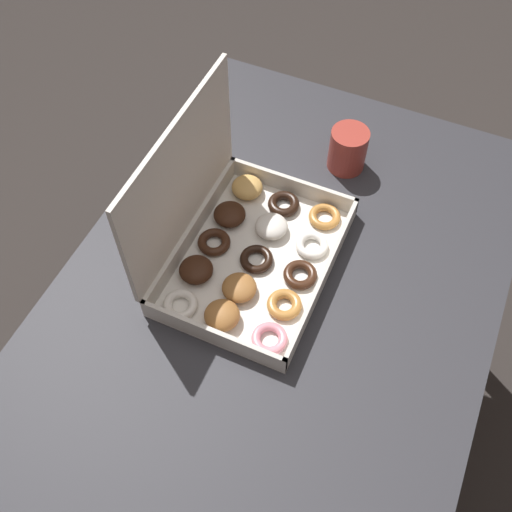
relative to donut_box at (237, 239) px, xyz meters
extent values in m
plane|color=#2D2826|center=(-0.04, -0.10, -0.77)|extent=(8.00, 8.00, 0.00)
cube|color=#2D2D33|center=(-0.04, -0.10, -0.07)|extent=(1.09, 0.75, 0.03)
cylinder|color=#2D2D33|center=(0.46, -0.42, -0.43)|extent=(0.06, 0.06, 0.69)
cylinder|color=#2D2D33|center=(0.46, 0.23, -0.43)|extent=(0.06, 0.06, 0.69)
cube|color=silver|center=(0.00, -0.04, -0.05)|extent=(0.36, 0.26, 0.01)
cube|color=beige|center=(0.00, -0.17, -0.03)|extent=(0.36, 0.01, 0.04)
cube|color=beige|center=(0.00, 0.09, -0.03)|extent=(0.36, 0.01, 0.04)
cube|color=beige|center=(-0.18, -0.04, -0.03)|extent=(0.01, 0.26, 0.04)
cube|color=beige|center=(0.18, -0.04, -0.03)|extent=(0.01, 0.26, 0.04)
cube|color=beige|center=(0.00, 0.10, 0.12)|extent=(0.36, 0.01, 0.24)
torus|color=pink|center=(-0.14, -0.12, -0.04)|extent=(0.06, 0.06, 0.02)
torus|color=#B77A38|center=(-0.07, -0.12, -0.04)|extent=(0.06, 0.06, 0.02)
torus|color=#381E11|center=(0.00, -0.12, -0.04)|extent=(0.06, 0.06, 0.02)
torus|color=white|center=(0.07, -0.12, -0.04)|extent=(0.06, 0.06, 0.02)
torus|color=#B77A38|center=(0.14, -0.12, -0.04)|extent=(0.06, 0.06, 0.02)
ellipsoid|color=#9E6633|center=(-0.14, -0.03, -0.03)|extent=(0.06, 0.06, 0.03)
ellipsoid|color=#9E6633|center=(-0.07, -0.04, -0.03)|extent=(0.06, 0.06, 0.03)
torus|color=black|center=(0.00, -0.04, -0.04)|extent=(0.06, 0.06, 0.02)
ellipsoid|color=white|center=(0.07, -0.04, -0.03)|extent=(0.06, 0.06, 0.03)
torus|color=black|center=(0.14, -0.04, -0.04)|extent=(0.06, 0.06, 0.02)
torus|color=white|center=(-0.14, 0.04, -0.04)|extent=(0.06, 0.06, 0.02)
ellipsoid|color=#381E11|center=(-0.07, 0.05, -0.03)|extent=(0.06, 0.06, 0.03)
torus|color=#381E11|center=(0.00, 0.05, -0.04)|extent=(0.06, 0.06, 0.02)
ellipsoid|color=#381E11|center=(0.07, 0.05, -0.03)|extent=(0.06, 0.06, 0.03)
ellipsoid|color=tan|center=(0.14, 0.04, -0.03)|extent=(0.06, 0.06, 0.03)
cylinder|color=#A3382D|center=(0.29, -0.11, -0.01)|extent=(0.08, 0.08, 0.09)
cylinder|color=black|center=(0.29, -0.11, 0.03)|extent=(0.06, 0.06, 0.01)
camera|label=1|loc=(-0.55, -0.28, 0.86)|focal=42.00mm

